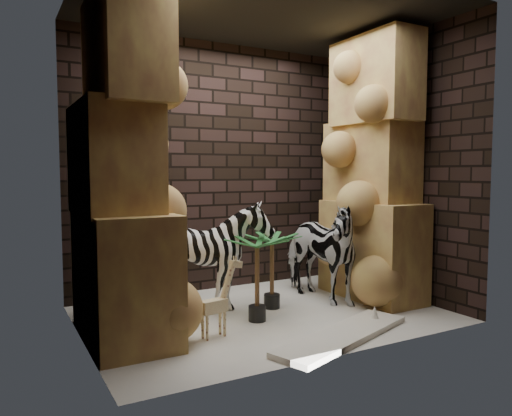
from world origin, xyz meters
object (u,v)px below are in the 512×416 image
zebra_left (212,261)px  palm_back (257,279)px  surfboard (343,335)px  palm_front (272,270)px  giraffe_toy (214,298)px  zebra_right (316,242)px

zebra_left → palm_back: 0.60m
palm_back → surfboard: 0.98m
palm_front → palm_back: 0.47m
giraffe_toy → palm_back: size_ratio=0.86×
zebra_right → giraffe_toy: (-1.51, -0.58, -0.30)m
zebra_left → surfboard: size_ratio=0.72×
zebra_right → zebra_left: (-1.19, 0.19, -0.14)m
zebra_right → zebra_left: zebra_right is taller
giraffe_toy → surfboard: giraffe_toy is taller
palm_back → zebra_left: bearing=113.3°
zebra_right → zebra_left: 1.21m
giraffe_toy → zebra_right: bearing=11.0°
palm_front → zebra_right: bearing=3.7°
zebra_right → surfboard: size_ratio=0.83×
palm_front → surfboard: (0.07, -1.11, -0.38)m
palm_back → giraffe_toy: bearing=-157.7°
palm_back → palm_front: bearing=41.8°
surfboard → giraffe_toy: bearing=130.7°
zebra_right → palm_back: 1.04m
giraffe_toy → palm_back: palm_back is taller
palm_back → surfboard: size_ratio=0.52×
zebra_left → giraffe_toy: 0.86m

